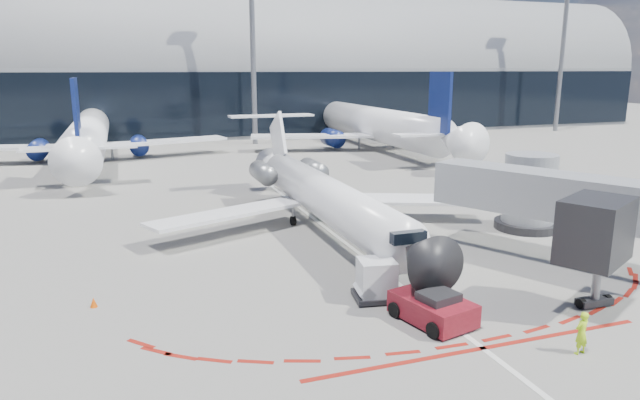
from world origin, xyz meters
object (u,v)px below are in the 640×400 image
object	(u,v)px
regional_jet	(320,194)
ramp_worker	(582,333)
pushback_tug	(433,308)
uld_container	(376,280)

from	to	relation	value
regional_jet	ramp_worker	bearing A→B (deg)	-79.62
pushback_tug	ramp_worker	size ratio (longest dim) A/B	3.30
pushback_tug	ramp_worker	bearing A→B (deg)	-62.04
pushback_tug	uld_container	size ratio (longest dim) A/B	2.41
ramp_worker	uld_container	xyz separation A→B (m)	(-4.85, 6.89, 0.10)
ramp_worker	uld_container	distance (m)	8.42
regional_jet	ramp_worker	distance (m)	18.98
pushback_tug	ramp_worker	xyz separation A→B (m)	(3.65, -4.07, 0.21)
regional_jet	pushback_tug	xyz separation A→B (m)	(-0.24, -14.55, -1.67)
regional_jet	ramp_worker	size ratio (longest dim) A/B	16.87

